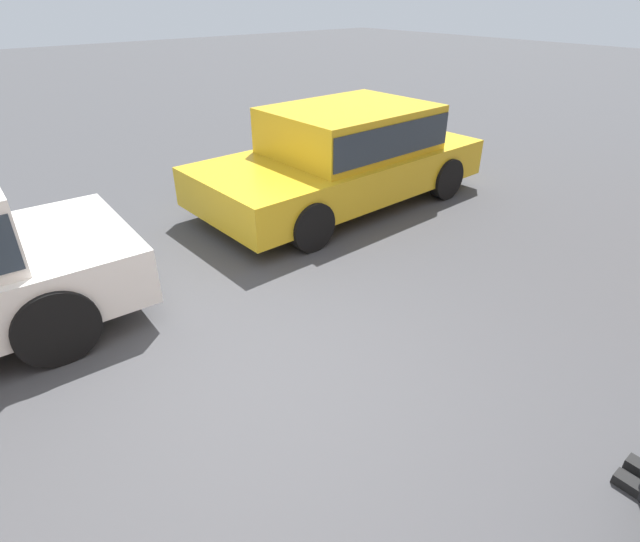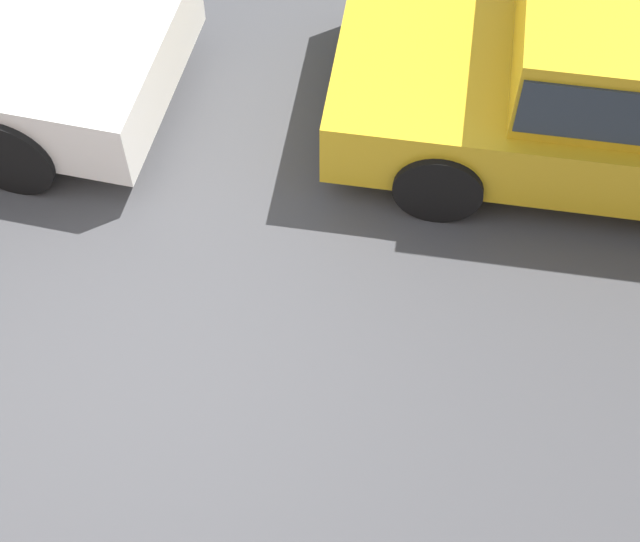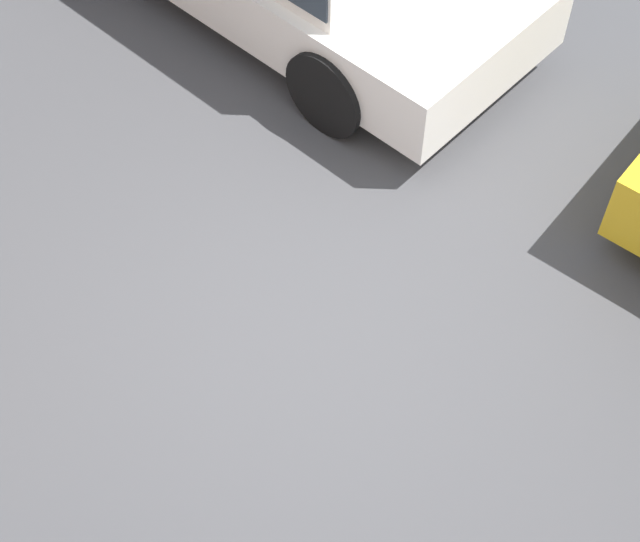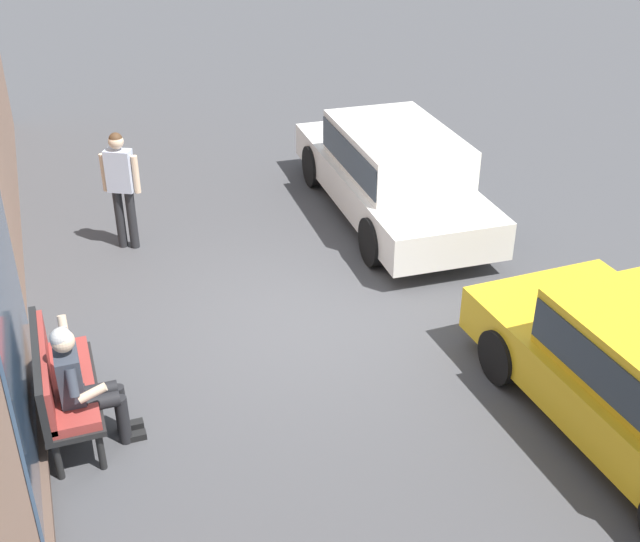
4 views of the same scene
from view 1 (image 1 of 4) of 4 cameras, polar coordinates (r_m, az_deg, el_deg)
The scene contains 2 objects.
ground_plane at distance 4.10m, azimuth -6.99°, elevation -13.36°, with size 60.00×60.00×0.00m, color #424244.
parked_car_near at distance 7.32m, azimuth 2.86°, elevation 13.45°, with size 4.28×2.06×1.36m.
Camera 1 is at (1.52, 2.60, 2.78)m, focal length 28.00 mm.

